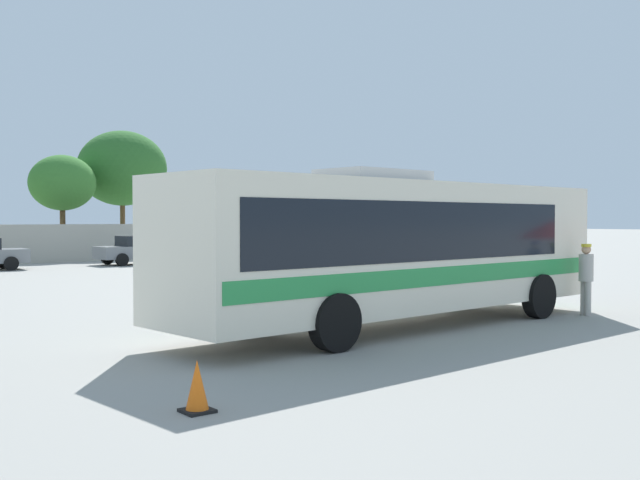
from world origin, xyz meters
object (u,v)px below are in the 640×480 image
at_px(traffic_cone_on_apron, 197,387).
at_px(coach_bus_cream_green, 397,244).
at_px(attendant_by_bus_door, 586,275).
at_px(parked_car_rightmost_grey, 141,249).
at_px(roadside_tree_right, 122,168).
at_px(roadside_tree_midright, 62,183).

bearing_deg(traffic_cone_on_apron, coach_bus_cream_green, 27.71).
distance_m(attendant_by_bus_door, parked_car_rightmost_grey, 25.89).
relative_size(attendant_by_bus_door, roadside_tree_right, 0.22).
height_order(roadside_tree_midright, roadside_tree_right, roadside_tree_right).
bearing_deg(coach_bus_cream_green, roadside_tree_right, 75.59).
height_order(attendant_by_bus_door, roadside_tree_right, roadside_tree_right).
height_order(parked_car_rightmost_grey, traffic_cone_on_apron, parked_car_rightmost_grey).
distance_m(coach_bus_cream_green, parked_car_rightmost_grey, 25.16).
bearing_deg(roadside_tree_midright, coach_bus_cream_green, -97.50).
relative_size(attendant_by_bus_door, parked_car_rightmost_grey, 0.39).
relative_size(parked_car_rightmost_grey, roadside_tree_midright, 0.72).
xyz_separation_m(attendant_by_bus_door, roadside_tree_right, (3.79, 35.73, 4.61)).
bearing_deg(attendant_by_bus_door, traffic_cone_on_apron, -169.34).
bearing_deg(roadside_tree_midright, traffic_cone_on_apron, -107.10).
bearing_deg(traffic_cone_on_apron, parked_car_rightmost_grey, 66.34).
height_order(attendant_by_bus_door, traffic_cone_on_apron, attendant_by_bus_door).
bearing_deg(attendant_by_bus_door, roadside_tree_right, 83.95).
distance_m(roadside_tree_midright, roadside_tree_right, 5.07).
bearing_deg(parked_car_rightmost_grey, attendant_by_bus_door, -91.00).
bearing_deg(roadside_tree_midright, parked_car_rightmost_grey, -81.25).
bearing_deg(parked_car_rightmost_grey, roadside_tree_midright, 98.75).
relative_size(roadside_tree_right, traffic_cone_on_apron, 12.53).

